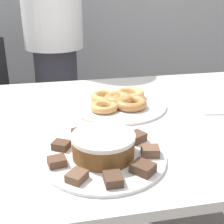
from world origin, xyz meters
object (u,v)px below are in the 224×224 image
at_px(person_standing, 54,39).
at_px(frosted_cake, 103,145).
at_px(napkin, 219,108).
at_px(plate_cake, 103,157).
at_px(plate_donuts, 118,105).

relative_size(person_standing, frosted_cake, 9.39).
relative_size(person_standing, napkin, 9.53).
height_order(person_standing, frosted_cake, person_standing).
bearing_deg(person_standing, napkin, -54.84).
height_order(plate_cake, frosted_cake, frosted_cake).
height_order(person_standing, plate_donuts, person_standing).
distance_m(person_standing, plate_donuts, 0.81).
relative_size(plate_donuts, frosted_cake, 2.17).
height_order(person_standing, napkin, person_standing).
height_order(plate_cake, plate_donuts, same).
xyz_separation_m(person_standing, plate_cake, (0.10, -1.16, -0.15)).
distance_m(plate_cake, napkin, 0.59).
xyz_separation_m(frosted_cake, napkin, (0.52, 0.28, -0.04)).
xyz_separation_m(plate_donuts, napkin, (0.39, -0.11, -0.00)).
bearing_deg(frosted_cake, napkin, 28.36).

